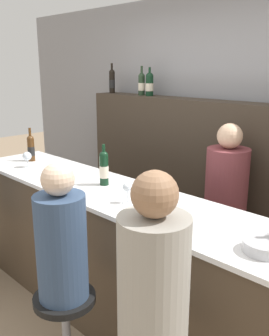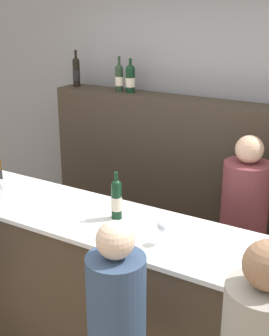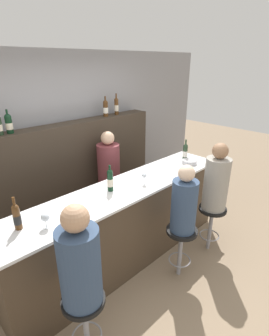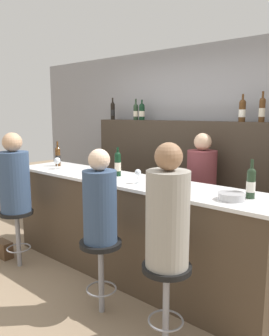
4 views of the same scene
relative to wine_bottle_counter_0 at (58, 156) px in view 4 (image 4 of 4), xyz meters
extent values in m
plane|color=#8C755B|center=(1.23, -0.36, -1.18)|extent=(16.00, 16.00, 0.00)
cube|color=gray|center=(1.23, 1.37, 0.12)|extent=(6.40, 0.05, 2.60)
cube|color=#473828|center=(1.23, -0.05, -0.67)|extent=(3.10, 0.61, 1.03)
cube|color=white|center=(1.23, -0.05, -0.14)|extent=(3.14, 0.65, 0.03)
cube|color=#382D23|center=(1.23, 1.14, -0.37)|extent=(2.94, 0.28, 1.63)
cylinder|color=#4C2D14|center=(0.00, 0.00, -0.02)|extent=(0.06, 0.06, 0.21)
cylinder|color=black|center=(0.00, 0.00, -0.03)|extent=(0.07, 0.07, 0.08)
sphere|color=#4C2D14|center=(0.00, 0.00, 0.08)|extent=(0.06, 0.06, 0.06)
cylinder|color=#4C2D14|center=(0.00, 0.00, 0.14)|extent=(0.02, 0.02, 0.09)
cylinder|color=black|center=(1.06, 0.00, -0.01)|extent=(0.07, 0.07, 0.23)
cylinder|color=beige|center=(1.06, 0.00, -0.02)|extent=(0.07, 0.07, 0.09)
sphere|color=black|center=(1.06, 0.00, 0.10)|extent=(0.07, 0.07, 0.07)
cylinder|color=black|center=(1.06, 0.00, 0.15)|extent=(0.02, 0.02, 0.07)
cylinder|color=#233823|center=(2.50, 0.00, -0.02)|extent=(0.07, 0.07, 0.21)
cylinder|color=white|center=(2.50, 0.00, -0.03)|extent=(0.07, 0.07, 0.08)
sphere|color=#233823|center=(2.50, 0.00, 0.08)|extent=(0.07, 0.07, 0.07)
cylinder|color=#233823|center=(2.50, 0.00, 0.14)|extent=(0.02, 0.02, 0.09)
cylinder|color=black|center=(-0.12, 1.14, 0.56)|extent=(0.07, 0.07, 0.23)
cylinder|color=black|center=(-0.12, 1.14, 0.55)|extent=(0.07, 0.07, 0.09)
sphere|color=black|center=(-0.12, 1.14, 0.67)|extent=(0.07, 0.07, 0.07)
cylinder|color=black|center=(-0.12, 1.14, 0.73)|extent=(0.02, 0.02, 0.09)
cylinder|color=#233823|center=(0.35, 1.14, 0.54)|extent=(0.07, 0.07, 0.19)
cylinder|color=beige|center=(0.35, 1.14, 0.53)|extent=(0.07, 0.07, 0.08)
sphere|color=#233823|center=(0.35, 1.14, 0.64)|extent=(0.07, 0.07, 0.07)
cylinder|color=#233823|center=(0.35, 1.14, 0.70)|extent=(0.02, 0.02, 0.09)
cylinder|color=black|center=(0.46, 1.14, 0.54)|extent=(0.08, 0.08, 0.19)
cylinder|color=beige|center=(0.46, 1.14, 0.53)|extent=(0.08, 0.08, 0.08)
sphere|color=black|center=(0.46, 1.14, 0.64)|extent=(0.08, 0.08, 0.08)
cylinder|color=black|center=(0.46, 1.14, 0.69)|extent=(0.02, 0.02, 0.08)
cylinder|color=#4C2D14|center=(1.93, 1.14, 0.55)|extent=(0.08, 0.08, 0.21)
cylinder|color=white|center=(1.93, 1.14, 0.54)|extent=(0.08, 0.08, 0.09)
sphere|color=#4C2D14|center=(1.93, 1.14, 0.66)|extent=(0.08, 0.08, 0.08)
cylinder|color=#4C2D14|center=(1.93, 1.14, 0.72)|extent=(0.02, 0.02, 0.08)
cylinder|color=#4C2D14|center=(2.16, 1.14, 0.56)|extent=(0.07, 0.07, 0.23)
cylinder|color=beige|center=(2.16, 1.14, 0.55)|extent=(0.07, 0.07, 0.09)
sphere|color=#4C2D14|center=(2.16, 1.14, 0.68)|extent=(0.07, 0.07, 0.07)
cylinder|color=#4C2D14|center=(2.16, 1.14, 0.74)|extent=(0.02, 0.02, 0.09)
cylinder|color=silver|center=(0.19, -0.15, -0.12)|extent=(0.07, 0.07, 0.00)
cylinder|color=silver|center=(0.19, -0.15, -0.09)|extent=(0.01, 0.01, 0.06)
sphere|color=silver|center=(0.19, -0.15, -0.02)|extent=(0.08, 0.08, 0.08)
cylinder|color=silver|center=(1.46, -0.15, -0.12)|extent=(0.07, 0.07, 0.00)
cylinder|color=silver|center=(1.46, -0.15, -0.08)|extent=(0.01, 0.01, 0.08)
sphere|color=silver|center=(1.46, -0.15, -0.02)|extent=(0.06, 0.06, 0.06)
cylinder|color=#B7B7BC|center=(2.41, -0.15, -0.10)|extent=(0.21, 0.21, 0.06)
cylinder|color=gray|center=(0.16, -0.71, -0.88)|extent=(0.05, 0.05, 0.61)
torus|color=gray|center=(0.16, -0.71, -0.97)|extent=(0.27, 0.27, 0.02)
cylinder|color=black|center=(0.16, -0.71, -0.55)|extent=(0.36, 0.36, 0.04)
cylinder|color=#334766|center=(0.16, -0.71, -0.20)|extent=(0.33, 0.33, 0.66)
sphere|color=tan|center=(0.16, -0.71, 0.24)|extent=(0.21, 0.21, 0.21)
cylinder|color=gray|center=(1.51, -0.71, -0.88)|extent=(0.05, 0.05, 0.61)
torus|color=gray|center=(1.51, -0.71, -0.97)|extent=(0.27, 0.27, 0.02)
cylinder|color=black|center=(1.51, -0.71, -0.55)|extent=(0.36, 0.36, 0.04)
cylinder|color=#334766|center=(1.51, -0.71, -0.23)|extent=(0.29, 0.29, 0.61)
sphere|color=beige|center=(1.51, -0.71, 0.17)|extent=(0.18, 0.18, 0.18)
cylinder|color=gray|center=(2.20, -0.71, -0.88)|extent=(0.05, 0.05, 0.61)
torus|color=gray|center=(2.20, -0.71, -0.97)|extent=(0.27, 0.27, 0.02)
cylinder|color=black|center=(2.20, -0.71, -0.55)|extent=(0.36, 0.36, 0.04)
cylinder|color=gray|center=(2.20, -0.71, -0.19)|extent=(0.31, 0.31, 0.69)
sphere|color=#936B4C|center=(2.20, -0.71, 0.25)|extent=(0.19, 0.19, 0.19)
cylinder|color=brown|center=(1.65, 0.77, -0.53)|extent=(0.34, 0.34, 1.31)
sphere|color=#D8AD8C|center=(1.65, 0.77, 0.23)|extent=(0.20, 0.20, 0.20)
cube|color=#513823|center=(-0.20, -0.71, -1.08)|extent=(0.26, 0.12, 0.20)
camera|label=1|loc=(3.13, -1.75, 0.74)|focal=40.00mm
camera|label=2|loc=(2.55, -2.27, 1.18)|focal=50.00mm
camera|label=3|loc=(-0.63, -2.11, 1.26)|focal=28.00mm
camera|label=4|loc=(3.44, -2.53, 0.55)|focal=35.00mm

